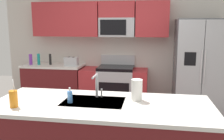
# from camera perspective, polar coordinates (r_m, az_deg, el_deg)

# --- Properties ---
(kitchen_wall_unit) EXTENTS (5.20, 0.43, 2.60)m
(kitchen_wall_unit) POSITION_cam_1_polar(r_m,az_deg,el_deg) (5.20, 0.74, 7.62)
(kitchen_wall_unit) COLOR beige
(kitchen_wall_unit) RESTS_ON ground
(back_counter) EXTENTS (1.26, 0.63, 0.90)m
(back_counter) POSITION_cam_1_polar(r_m,az_deg,el_deg) (5.42, -13.40, -3.47)
(back_counter) COLOR maroon
(back_counter) RESTS_ON ground
(range_oven) EXTENTS (1.36, 0.61, 1.10)m
(range_oven) POSITION_cam_1_polar(r_m,az_deg,el_deg) (5.08, 0.53, -4.23)
(range_oven) COLOR #B7BABF
(range_oven) RESTS_ON ground
(refrigerator) EXTENTS (0.90, 0.76, 1.85)m
(refrigerator) POSITION_cam_1_polar(r_m,az_deg,el_deg) (4.93, 19.68, 0.44)
(refrigerator) COLOR #4C4F54
(refrigerator) RESTS_ON ground
(toaster) EXTENTS (0.28, 0.16, 0.18)m
(toaster) POSITION_cam_1_polar(r_m,az_deg,el_deg) (5.13, -9.53, 2.02)
(toaster) COLOR #B7BABF
(toaster) RESTS_ON back_counter
(pepper_mill) EXTENTS (0.05, 0.05, 0.23)m
(pepper_mill) POSITION_cam_1_polar(r_m,az_deg,el_deg) (5.34, -14.30, 2.45)
(pepper_mill) COLOR black
(pepper_mill) RESTS_ON back_counter
(bottle_purple) EXTENTS (0.07, 0.07, 0.22)m
(bottle_purple) POSITION_cam_1_polar(r_m,az_deg,el_deg) (5.47, -18.55, 2.38)
(bottle_purple) COLOR purple
(bottle_purple) RESTS_ON back_counter
(bottle_teal) EXTENTS (0.06, 0.06, 0.24)m
(bottle_teal) POSITION_cam_1_polar(r_m,az_deg,el_deg) (5.41, -16.84, 2.44)
(bottle_teal) COLOR teal
(bottle_teal) RESTS_ON back_counter
(sink_faucet) EXTENTS (0.08, 0.21, 0.28)m
(sink_faucet) POSITION_cam_1_polar(r_m,az_deg,el_deg) (2.82, -3.68, -3.22)
(sink_faucet) COLOR #B7BABF
(sink_faucet) RESTS_ON island_counter
(drink_cup_orange) EXTENTS (0.08, 0.08, 0.30)m
(drink_cup_orange) POSITION_cam_1_polar(r_m,az_deg,el_deg) (2.72, -22.11, -6.27)
(drink_cup_orange) COLOR orange
(drink_cup_orange) RESTS_ON island_counter
(soap_dispenser) EXTENTS (0.06, 0.06, 0.17)m
(soap_dispenser) POSITION_cam_1_polar(r_m,az_deg,el_deg) (2.70, -9.86, -6.18)
(soap_dispenser) COLOR #4C8CD8
(soap_dispenser) RESTS_ON island_counter
(paper_towel_roll) EXTENTS (0.12, 0.12, 0.24)m
(paper_towel_roll) POSITION_cam_1_polar(r_m,az_deg,el_deg) (2.75, 5.84, -4.66)
(paper_towel_roll) COLOR white
(paper_towel_roll) RESTS_ON island_counter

